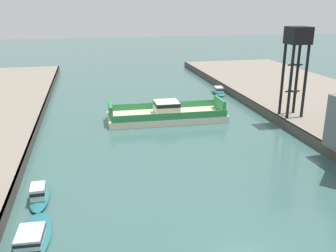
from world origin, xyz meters
TOP-DOWN VIEW (x-y plane):
  - chain_ferry at (1.73, 36.76)m, footprint 19.64×7.45m
  - moored_boat_near_left at (16.71, 53.26)m, footprint 2.92×7.47m
  - moored_boat_near_right at (-16.29, 13.00)m, footprint 2.20×6.44m
  - moored_boat_mid_left at (-16.12, 5.79)m, footprint 3.36×8.35m
  - crane_tower at (20.80, 30.42)m, footprint 3.22×3.22m

SIDE VIEW (x-z plane):
  - moored_boat_mid_left at x=-16.12m, z-range -0.16..1.11m
  - moored_boat_near_left at x=16.71m, z-range -0.20..1.38m
  - moored_boat_near_right at x=-16.29m, z-range -0.22..1.50m
  - chain_ferry at x=1.73m, z-range -0.64..2.66m
  - crane_tower at x=20.80m, z-range 5.38..19.29m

